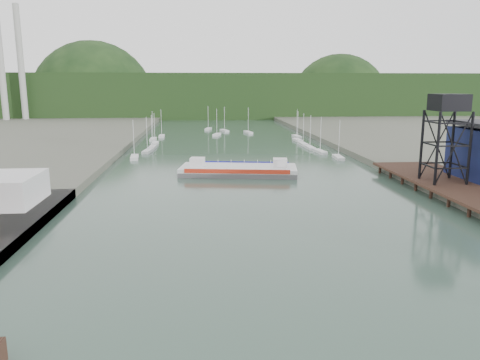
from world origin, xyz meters
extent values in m
cylinder|color=black|center=(31.00, 45.00, 0.80)|extent=(0.60, 0.60, 2.20)
cylinder|color=black|center=(32.00, 55.00, 8.65)|extent=(0.50, 0.50, 13.00)
cylinder|color=black|center=(38.00, 55.00, 8.65)|extent=(0.50, 0.50, 13.00)
cylinder|color=black|center=(32.00, 61.00, 8.65)|extent=(0.50, 0.50, 13.00)
cylinder|color=black|center=(38.00, 61.00, 8.65)|extent=(0.50, 0.50, 13.00)
cube|color=black|center=(35.00, 58.00, 16.65)|extent=(5.50, 5.50, 3.00)
cube|color=silver|center=(-27.54, 103.89, 0.35)|extent=(2.67, 7.65, 0.90)
cube|color=silver|center=(-25.28, 115.30, 0.35)|extent=(2.81, 7.67, 0.90)
cube|color=silver|center=(-24.71, 124.17, 0.35)|extent=(2.35, 7.59, 0.90)
cube|color=silver|center=(-24.81, 134.09, 0.35)|extent=(2.01, 7.50, 0.90)
cube|color=silver|center=(-26.64, 146.33, 0.35)|extent=(2.00, 7.50, 0.90)
cube|color=silver|center=(-24.32, 156.17, 0.35)|extent=(2.16, 7.54, 0.90)
cube|color=silver|center=(27.56, 99.03, 0.35)|extent=(2.53, 7.62, 0.90)
cube|color=silver|center=(25.46, 110.51, 0.35)|extent=(2.76, 7.67, 0.90)
cube|color=silver|center=(24.46, 119.29, 0.35)|extent=(2.22, 7.56, 0.90)
cube|color=silver|center=(24.27, 128.28, 0.35)|extent=(2.18, 7.54, 0.90)
cube|color=silver|center=(24.67, 139.38, 0.35)|extent=(2.46, 7.61, 0.90)
cube|color=silver|center=(26.78, 150.99, 0.35)|extent=(2.48, 7.61, 0.90)
cube|color=silver|center=(-3.16, 160.00, 0.35)|extent=(3.78, 7.76, 0.90)
cube|color=silver|center=(10.04, 168.00, 0.35)|extent=(3.31, 7.74, 0.90)
cube|color=silver|center=(0.66, 176.00, 0.35)|extent=(3.76, 7.76, 0.90)
cube|color=silver|center=(-6.11, 184.00, 0.35)|extent=(3.40, 7.74, 0.90)
cylinder|color=#AEAFA9|center=(-110.00, 230.00, 30.00)|extent=(3.20, 3.20, 60.00)
cylinder|color=#AEAFA9|center=(-102.00, 235.00, 30.00)|extent=(3.20, 3.20, 60.00)
cube|color=black|center=(0.00, 300.00, 12.00)|extent=(500.00, 120.00, 28.00)
sphere|color=black|center=(-80.00, 300.00, 8.00)|extent=(80.00, 80.00, 80.00)
sphere|color=black|center=(90.00, 310.00, 6.00)|extent=(70.00, 70.00, 70.00)
cube|color=#525154|center=(-1.24, 79.07, 0.51)|extent=(26.96, 14.01, 1.03)
cube|color=silver|center=(-1.24, 79.07, 1.44)|extent=(26.96, 14.01, 0.82)
cube|color=red|center=(-2.01, 73.93, 1.65)|extent=(22.39, 3.53, 0.93)
cube|color=#16179B|center=(-0.46, 84.20, 1.65)|extent=(22.39, 3.53, 0.93)
cube|color=silver|center=(-10.39, 80.45, 2.67)|extent=(3.51, 3.51, 2.06)
cube|color=silver|center=(7.92, 77.69, 2.67)|extent=(3.51, 3.51, 2.06)
camera|label=1|loc=(-9.57, -23.45, 19.87)|focal=35.00mm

